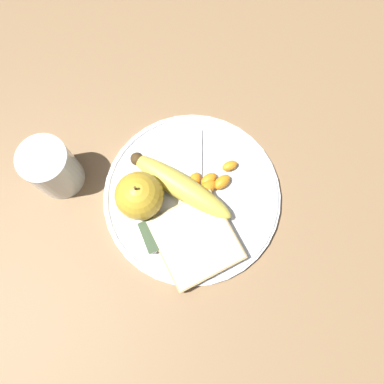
{
  "coord_description": "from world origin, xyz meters",
  "views": [
    {
      "loc": [
        0.14,
        -0.06,
        0.6
      ],
      "look_at": [
        0.0,
        0.0,
        0.03
      ],
      "focal_mm": 35.0,
      "sensor_mm": 36.0,
      "label": 1
    }
  ],
  "objects_px": {
    "juice_glass": "(53,169)",
    "bread_slice": "(195,240)",
    "apple": "(139,196)",
    "plate": "(192,196)",
    "jam_packet": "(156,235)",
    "banana": "(180,186)",
    "fork": "(198,189)"
  },
  "relations": [
    {
      "from": "apple",
      "to": "fork",
      "type": "bearing_deg",
      "value": 81.0
    },
    {
      "from": "apple",
      "to": "jam_packet",
      "type": "height_order",
      "value": "apple"
    },
    {
      "from": "fork",
      "to": "banana",
      "type": "bearing_deg",
      "value": -88.96
    },
    {
      "from": "juice_glass",
      "to": "banana",
      "type": "bearing_deg",
      "value": 60.89
    },
    {
      "from": "juice_glass",
      "to": "fork",
      "type": "distance_m",
      "value": 0.23
    },
    {
      "from": "fork",
      "to": "jam_packet",
      "type": "height_order",
      "value": "jam_packet"
    },
    {
      "from": "plate",
      "to": "juice_glass",
      "type": "distance_m",
      "value": 0.22
    },
    {
      "from": "juice_glass",
      "to": "apple",
      "type": "relative_size",
      "value": 1.14
    },
    {
      "from": "juice_glass",
      "to": "bread_slice",
      "type": "bearing_deg",
      "value": 41.61
    },
    {
      "from": "plate",
      "to": "banana",
      "type": "relative_size",
      "value": 1.66
    },
    {
      "from": "jam_packet",
      "to": "banana",
      "type": "bearing_deg",
      "value": 132.46
    },
    {
      "from": "plate",
      "to": "jam_packet",
      "type": "height_order",
      "value": "jam_packet"
    },
    {
      "from": "apple",
      "to": "banana",
      "type": "xyz_separation_m",
      "value": [
        0.0,
        0.06,
        -0.02
      ]
    },
    {
      "from": "plate",
      "to": "jam_packet",
      "type": "distance_m",
      "value": 0.09
    },
    {
      "from": "banana",
      "to": "fork",
      "type": "xyz_separation_m",
      "value": [
        0.01,
        0.03,
        -0.02
      ]
    },
    {
      "from": "fork",
      "to": "juice_glass",
      "type": "bearing_deg",
      "value": -94.96
    },
    {
      "from": "apple",
      "to": "fork",
      "type": "xyz_separation_m",
      "value": [
        0.01,
        0.09,
        -0.04
      ]
    },
    {
      "from": "apple",
      "to": "bread_slice",
      "type": "relative_size",
      "value": 0.65
    },
    {
      "from": "bread_slice",
      "to": "jam_packet",
      "type": "relative_size",
      "value": 2.59
    },
    {
      "from": "bread_slice",
      "to": "fork",
      "type": "bearing_deg",
      "value": 154.27
    },
    {
      "from": "banana",
      "to": "fork",
      "type": "distance_m",
      "value": 0.03
    },
    {
      "from": "apple",
      "to": "banana",
      "type": "distance_m",
      "value": 0.07
    },
    {
      "from": "fork",
      "to": "jam_packet",
      "type": "distance_m",
      "value": 0.1
    },
    {
      "from": "banana",
      "to": "jam_packet",
      "type": "xyz_separation_m",
      "value": [
        0.06,
        -0.06,
        -0.01
      ]
    },
    {
      "from": "juice_glass",
      "to": "banana",
      "type": "xyz_separation_m",
      "value": [
        0.1,
        0.17,
        -0.01
      ]
    },
    {
      "from": "apple",
      "to": "banana",
      "type": "relative_size",
      "value": 0.49
    },
    {
      "from": "plate",
      "to": "juice_glass",
      "type": "relative_size",
      "value": 3.0
    },
    {
      "from": "banana",
      "to": "bread_slice",
      "type": "distance_m",
      "value": 0.09
    },
    {
      "from": "juice_glass",
      "to": "jam_packet",
      "type": "bearing_deg",
      "value": 35.9
    },
    {
      "from": "juice_glass",
      "to": "bread_slice",
      "type": "relative_size",
      "value": 0.74
    },
    {
      "from": "juice_glass",
      "to": "banana",
      "type": "distance_m",
      "value": 0.2
    },
    {
      "from": "juice_glass",
      "to": "apple",
      "type": "bearing_deg",
      "value": 49.57
    }
  ]
}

